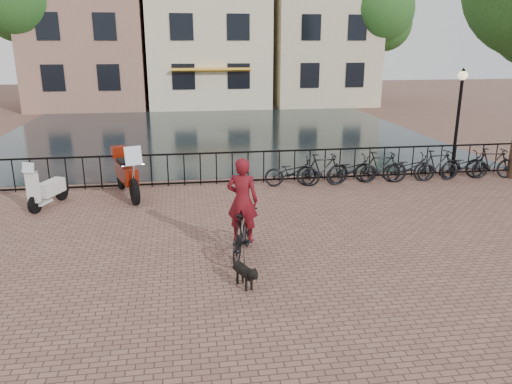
{
  "coord_description": "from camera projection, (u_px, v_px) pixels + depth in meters",
  "views": [
    {
      "loc": [
        -1.53,
        -7.14,
        4.29
      ],
      "look_at": [
        0.0,
        3.0,
        1.2
      ],
      "focal_mm": 35.0,
      "sensor_mm": 36.0,
      "label": 1
    }
  ],
  "objects": [
    {
      "name": "ground",
      "position": [
        283.0,
        313.0,
        8.22
      ],
      "size": [
        100.0,
        100.0,
        0.0
      ],
      "primitive_type": "plane",
      "color": "brown",
      "rests_on": "ground"
    },
    {
      "name": "canal_water",
      "position": [
        213.0,
        133.0,
        24.6
      ],
      "size": [
        20.0,
        20.0,
        0.0
      ],
      "primitive_type": "plane",
      "color": "black",
      "rests_on": "ground"
    },
    {
      "name": "railing",
      "position": [
        232.0,
        168.0,
        15.65
      ],
      "size": [
        20.0,
        0.05,
        1.02
      ],
      "color": "black",
      "rests_on": "ground"
    },
    {
      "name": "canal_house_left",
      "position": [
        87.0,
        10.0,
        33.71
      ],
      "size": [
        7.5,
        9.0,
        12.8
      ],
      "color": "#8A6750",
      "rests_on": "ground"
    },
    {
      "name": "canal_house_mid",
      "position": [
        206.0,
        18.0,
        35.0
      ],
      "size": [
        8.0,
        9.5,
        11.8
      ],
      "color": "beige",
      "rests_on": "ground"
    },
    {
      "name": "canal_house_right",
      "position": [
        317.0,
        8.0,
        35.92
      ],
      "size": [
        7.0,
        9.0,
        13.3
      ],
      "color": "#C0AE8F",
      "rests_on": "ground"
    },
    {
      "name": "tree_far_left",
      "position": [
        19.0,
        0.0,
        30.28
      ],
      "size": [
        5.04,
        5.04,
        9.27
      ],
      "color": "black",
      "rests_on": "ground"
    },
    {
      "name": "tree_far_right",
      "position": [
        379.0,
        10.0,
        33.66
      ],
      "size": [
        4.76,
        4.76,
        8.76
      ],
      "color": "black",
      "rests_on": "ground"
    },
    {
      "name": "lamp_post",
      "position": [
        459.0,
        105.0,
        15.75
      ],
      "size": [
        0.3,
        0.3,
        3.45
      ],
      "color": "black",
      "rests_on": "ground"
    },
    {
      "name": "cyclist",
      "position": [
        243.0,
        214.0,
        10.16
      ],
      "size": [
        1.08,
        1.86,
        2.46
      ],
      "rotation": [
        0.0,
        0.0,
        2.8
      ],
      "color": "black",
      "rests_on": "ground"
    },
    {
      "name": "dog",
      "position": [
        244.0,
        274.0,
        9.05
      ],
      "size": [
        0.49,
        0.77,
        0.49
      ],
      "rotation": [
        0.0,
        0.0,
        0.38
      ],
      "color": "black",
      "rests_on": "ground"
    },
    {
      "name": "motorcycle",
      "position": [
        126.0,
        168.0,
        14.26
      ],
      "size": [
        1.25,
        2.41,
        1.68
      ],
      "rotation": [
        0.0,
        0.0,
        0.31
      ],
      "color": "maroon",
      "rests_on": "ground"
    },
    {
      "name": "scooter",
      "position": [
        47.0,
        181.0,
        13.4
      ],
      "size": [
        0.96,
        1.56,
        1.4
      ],
      "rotation": [
        0.0,
        0.0,
        -0.38
      ],
      "color": "silver",
      "rests_on": "ground"
    },
    {
      "name": "parked_bike_0",
      "position": [
        293.0,
        172.0,
        15.35
      ],
      "size": [
        1.77,
        0.78,
        0.9
      ],
      "primitive_type": "imported",
      "rotation": [
        0.0,
        0.0,
        1.46
      ],
      "color": "black",
      "rests_on": "ground"
    },
    {
      "name": "parked_bike_1",
      "position": [
        322.0,
        169.0,
        15.47
      ],
      "size": [
        1.67,
        0.5,
        1.0
      ],
      "primitive_type": "imported",
      "rotation": [
        0.0,
        0.0,
        1.59
      ],
      "color": "black",
      "rests_on": "ground"
    },
    {
      "name": "parked_bike_2",
      "position": [
        352.0,
        170.0,
        15.62
      ],
      "size": [
        1.77,
        0.78,
        0.9
      ],
      "primitive_type": "imported",
      "rotation": [
        0.0,
        0.0,
        1.68
      ],
      "color": "black",
      "rests_on": "ground"
    },
    {
      "name": "parked_bike_3",
      "position": [
        381.0,
        167.0,
        15.74
      ],
      "size": [
        1.71,
        0.69,
        1.0
      ],
      "primitive_type": "imported",
      "rotation": [
        0.0,
        0.0,
        1.44
      ],
      "color": "black",
      "rests_on": "ground"
    },
    {
      "name": "parked_bike_4",
      "position": [
        409.0,
        168.0,
        15.89
      ],
      "size": [
        1.75,
        0.7,
        0.9
      ],
      "primitive_type": "imported",
      "rotation": [
        0.0,
        0.0,
        1.51
      ],
      "color": "black",
      "rests_on": "ground"
    },
    {
      "name": "parked_bike_5",
      "position": [
        437.0,
        165.0,
        16.01
      ],
      "size": [
        1.7,
        0.62,
        1.0
      ],
      "primitive_type": "imported",
      "rotation": [
        0.0,
        0.0,
        1.66
      ],
      "color": "black",
      "rests_on": "ground"
    },
    {
      "name": "parked_bike_6",
      "position": [
        464.0,
        166.0,
        16.16
      ],
      "size": [
        1.74,
        0.67,
        0.9
      ],
      "primitive_type": "imported",
      "rotation": [
        0.0,
        0.0,
        1.61
      ],
      "color": "black",
      "rests_on": "ground"
    },
    {
      "name": "parked_bike_7",
      "position": [
        491.0,
        163.0,
        16.28
      ],
      "size": [
        1.72,
        0.75,
        1.0
      ],
      "primitive_type": "imported",
      "rotation": [
        0.0,
        0.0,
        1.4
      ],
      "color": "black",
      "rests_on": "ground"
    }
  ]
}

